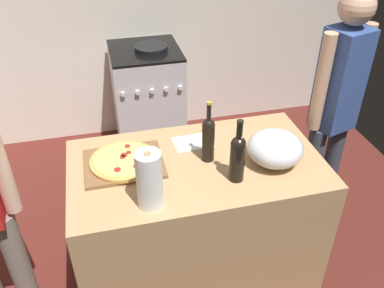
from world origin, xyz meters
TOP-DOWN VIEW (x-y plane):
  - ground_plane at (0.00, 1.25)m, footprint 3.82×3.09m
  - counter at (-0.05, 0.64)m, footprint 1.31×0.74m
  - cutting_board at (-0.42, 0.71)m, footprint 0.40×0.32m
  - pizza at (-0.42, 0.71)m, footprint 0.34×0.34m
  - mixing_bowl at (0.34, 0.55)m, footprint 0.28×0.28m
  - paper_towel_roll at (-0.33, 0.39)m, footprint 0.12×0.12m
  - wine_bottle_amber at (0.01, 0.66)m, footprint 0.07×0.07m
  - wine_bottle_green at (0.10, 0.47)m, footprint 0.07×0.07m
  - recipe_sheet at (-0.03, 0.83)m, footprint 0.22×0.16m
  - stove at (-0.10, 2.14)m, footprint 0.56×0.60m
  - person_in_red at (0.88, 0.91)m, footprint 0.37×0.25m

SIDE VIEW (x-z plane):
  - ground_plane at x=0.00m, z-range -0.02..0.00m
  - counter at x=-0.05m, z-range 0.00..0.90m
  - stove at x=-0.10m, z-range -0.02..0.96m
  - recipe_sheet at x=-0.03m, z-range 0.90..0.90m
  - cutting_board at x=-0.42m, z-range 0.90..0.92m
  - pizza at x=-0.42m, z-range 0.91..0.94m
  - person_in_red at x=0.88m, z-range 0.13..1.78m
  - mixing_bowl at x=0.34m, z-range 0.90..1.07m
  - wine_bottle_amber at x=0.01m, z-range 0.86..1.20m
  - wine_bottle_green at x=0.10m, z-range 0.87..1.20m
  - paper_towel_roll at x=-0.33m, z-range 0.89..1.18m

